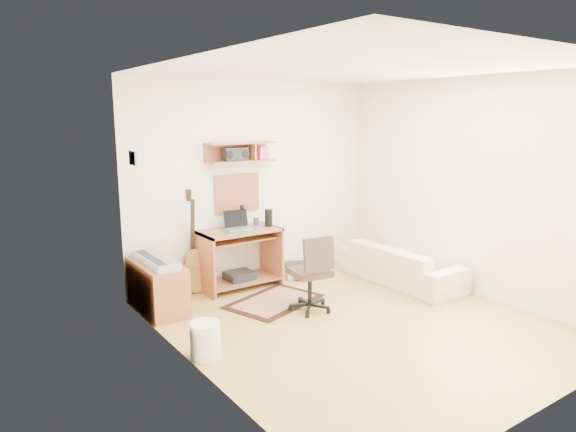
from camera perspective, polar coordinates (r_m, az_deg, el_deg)
floor at (r=5.60m, az=7.58°, el=-11.70°), size 3.60×4.00×0.01m
ceiling at (r=5.18m, az=8.34°, el=15.97°), size 3.60×4.00×0.01m
back_wall at (r=6.83m, az=-3.56°, el=3.88°), size 3.60×0.01×2.60m
left_wall at (r=4.24m, az=-10.30°, el=-0.71°), size 0.01×4.00×2.60m
right_wall at (r=6.58m, az=19.59°, el=2.99°), size 0.01×4.00×2.60m
wall_shelf at (r=6.52m, az=-5.27°, el=7.05°), size 0.90×0.25×0.26m
cork_board at (r=6.67m, az=-5.64°, el=2.55°), size 0.64×0.03×0.49m
wall_photo at (r=5.58m, az=-16.79°, el=6.15°), size 0.02×0.20×0.15m
desk at (r=6.56m, az=-5.39°, el=-4.70°), size 1.00×0.55×0.75m
laptop at (r=6.42m, az=-5.43°, el=-0.49°), size 0.34×0.34×0.24m
speaker at (r=6.61m, az=-2.16°, el=-0.20°), size 0.10×0.10×0.22m
desk_lamp at (r=6.63m, az=-4.92°, el=0.09°), size 0.10×0.10×0.29m
pencil_cup at (r=6.70m, az=-3.56°, el=-0.61°), size 0.07×0.07×0.10m
boombox at (r=6.48m, az=-5.89°, el=6.83°), size 0.31×0.14×0.16m
rug at (r=6.13m, az=-1.56°, el=-9.40°), size 1.25×1.02×0.01m
task_chair at (r=5.75m, az=2.45°, el=-6.23°), size 0.51×0.51×0.88m
cabinet at (r=5.98m, az=-14.26°, el=-7.59°), size 0.40×0.90×0.55m
music_keyboard at (r=5.89m, az=-14.40°, el=-4.72°), size 0.26×0.83×0.07m
guitar at (r=6.37m, az=-10.27°, el=-2.83°), size 0.38×0.28×1.28m
waste_basket at (r=4.83m, az=-9.13°, el=-13.39°), size 0.36×0.36×0.33m
printer at (r=7.06m, az=1.21°, el=-5.96°), size 0.50×0.44×0.16m
sofa at (r=6.87m, az=12.34°, el=-4.54°), size 0.50×1.71×0.67m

